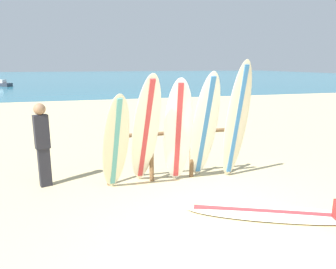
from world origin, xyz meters
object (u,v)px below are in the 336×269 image
surfboard_rack (172,146)px  surfboard_leaning_left (145,132)px  beachgoer_standing (42,141)px  small_boat_offshore (2,84)px  surfboard_leaning_far_left (116,144)px  surfboard_leaning_center_right (236,122)px  surfboard_leaning_center (205,127)px  surfboard_leaning_center_left (178,133)px  surfboard_lying_on_sand (277,214)px

surfboard_rack → surfboard_leaning_left: (-0.62, -0.34, 0.41)m
beachgoer_standing → small_boat_offshore: beachgoer_standing is taller
surfboard_leaning_far_left → surfboard_leaning_center_right: 2.43m
surfboard_leaning_center → beachgoer_standing: 3.15m
surfboard_leaning_left → surfboard_leaning_center_right: 1.84m
surfboard_rack → surfboard_leaning_center_left: size_ratio=1.26×
small_boat_offshore → surfboard_rack: bearing=-72.8°
surfboard_leaning_center_right → surfboard_lying_on_sand: surfboard_leaning_center_right is taller
surfboard_leaning_left → surfboard_lying_on_sand: 2.66m
surfboard_leaning_left → surfboard_leaning_center: bearing=3.3°
surfboard_lying_on_sand → surfboard_rack: bearing=119.3°
surfboard_leaning_center_left → small_boat_offshore: surfboard_leaning_center_left is taller
surfboard_leaning_left → beachgoer_standing: (-1.88, 0.63, -0.21)m
surfboard_leaning_center_right → surfboard_leaning_far_left: bearing=-179.0°
surfboard_lying_on_sand → surfboard_leaning_center_left: bearing=124.5°
surfboard_leaning_far_left → surfboard_leaning_center: bearing=5.6°
surfboard_lying_on_sand → beachgoer_standing: 4.40m
surfboard_rack → beachgoer_standing: (-2.50, 0.29, 0.20)m
surfboard_rack → surfboard_lying_on_sand: size_ratio=0.94×
surfboard_leaning_center_left → surfboard_lying_on_sand: bearing=-55.5°
surfboard_leaning_center → beachgoer_standing: bearing=169.8°
beachgoer_standing → surfboard_leaning_far_left: bearing=-29.2°
surfboard_leaning_center → surfboard_leaning_center_left: bearing=-168.8°
surfboard_lying_on_sand → beachgoer_standing: size_ratio=1.75×
surfboard_rack → surfboard_lying_on_sand: (1.14, -2.03, -0.66)m
surfboard_leaning_center → beachgoer_standing: surfboard_leaning_center is taller
surfboard_leaning_far_left → surfboard_lying_on_sand: surfboard_leaning_far_left is taller
surfboard_leaning_center_left → surfboard_leaning_center_right: bearing=-0.7°
surfboard_leaning_center_left → surfboard_lying_on_sand: surfboard_leaning_center_left is taller
surfboard_leaning_center_left → surfboard_leaning_far_left: bearing=-177.2°
surfboard_lying_on_sand → small_boat_offshore: size_ratio=1.28×
small_boat_offshore → surfboard_leaning_far_left: bearing=-75.0°
surfboard_leaning_center_left → surfboard_rack: bearing=91.1°
surfboard_leaning_center_right → small_boat_offshore: size_ratio=1.10×
surfboard_leaning_center → surfboard_leaning_center_right: 0.65m
surfboard_leaning_far_left → surfboard_leaning_left: size_ratio=0.85×
surfboard_leaning_far_left → surfboard_lying_on_sand: bearing=-34.3°
surfboard_leaning_center_left → small_boat_offshore: bearing=107.0°
surfboard_rack → surfboard_leaning_far_left: bearing=-159.6°
surfboard_leaning_center_right → surfboard_rack: bearing=162.0°
surfboard_leaning_center → small_boat_offshore: surfboard_leaning_center is taller
surfboard_leaning_center_right → surfboard_leaning_center: bearing=168.1°
surfboard_leaning_center_right → surfboard_lying_on_sand: 2.02m
surfboard_leaning_far_left → surfboard_leaning_center: (1.78, 0.17, 0.17)m
surfboard_leaning_far_left → small_boat_offshore: size_ratio=0.85×
surfboard_leaning_left → surfboard_leaning_center_left: bearing=-4.3°
surfboard_leaning_far_left → surfboard_lying_on_sand: size_ratio=0.66×
surfboard_leaning_center → surfboard_leaning_far_left: bearing=-174.4°
surfboard_leaning_far_left → surfboard_leaning_center_right: bearing=1.0°
surfboard_leaning_far_left → small_boat_offshore: bearing=105.0°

